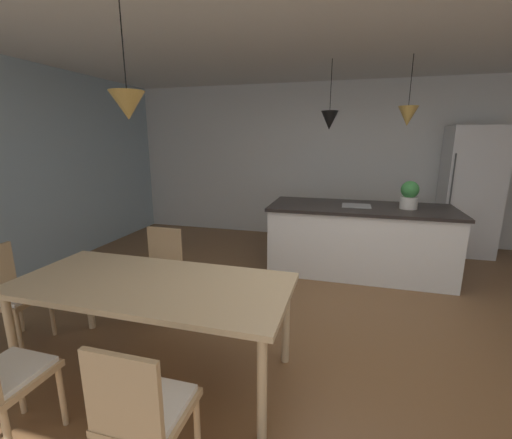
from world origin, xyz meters
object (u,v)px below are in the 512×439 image
object	(u,v)px
chair_far_left	(159,269)
kitchen_island	(359,239)
chair_window_end	(10,293)
chair_near_right	(143,411)
refrigerator	(469,192)
potted_plant_on_island	(409,195)
dining_table	(152,290)

from	to	relation	value
chair_far_left	kitchen_island	world-z (taller)	kitchen_island
chair_window_end	chair_far_left	size ratio (longest dim) A/B	1.00
chair_far_left	chair_near_right	xyz separation A→B (m)	(0.91, -1.65, 0.00)
chair_window_end	refrigerator	size ratio (longest dim) A/B	0.45
chair_far_left	potted_plant_on_island	bearing A→B (deg)	33.83
dining_table	chair_far_left	bearing A→B (deg)	118.80
dining_table	chair_window_end	world-z (taller)	chair_window_end
chair_far_left	chair_near_right	distance (m)	1.89
chair_window_end	kitchen_island	xyz separation A→B (m)	(2.89, 2.52, -0.01)
potted_plant_on_island	refrigerator	bearing A→B (deg)	50.69
dining_table	potted_plant_on_island	size ratio (longest dim) A/B	5.83
refrigerator	chair_near_right	bearing A→B (deg)	-119.95
chair_near_right	potted_plant_on_island	world-z (taller)	potted_plant_on_island
dining_table	chair_far_left	distance (m)	0.96
kitchen_island	chair_near_right	bearing A→B (deg)	-107.47
dining_table	chair_near_right	xyz separation A→B (m)	(0.46, -0.83, -0.20)
dining_table	chair_near_right	world-z (taller)	chair_near_right
chair_far_left	refrigerator	world-z (taller)	refrigerator
chair_window_end	dining_table	bearing A→B (deg)	0.16
chair_window_end	refrigerator	distance (m)	5.91
kitchen_island	refrigerator	world-z (taller)	refrigerator
chair_near_right	dining_table	bearing A→B (deg)	118.86
dining_table	chair_far_left	xyz separation A→B (m)	(-0.45, 0.83, -0.20)
refrigerator	chair_far_left	bearing A→B (deg)	-140.28
chair_near_right	chair_window_end	bearing A→B (deg)	155.89
chair_near_right	potted_plant_on_island	bearing A→B (deg)	64.18
chair_near_right	refrigerator	world-z (taller)	refrigerator
dining_table	chair_near_right	distance (m)	0.96
dining_table	refrigerator	world-z (taller)	refrigerator
kitchen_island	refrigerator	xyz separation A→B (m)	(1.61, 1.27, 0.51)
kitchen_island	chair_window_end	bearing A→B (deg)	-138.86
chair_window_end	potted_plant_on_island	world-z (taller)	potted_plant_on_island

